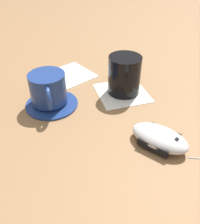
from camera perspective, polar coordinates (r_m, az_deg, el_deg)
ground_plane at (r=0.62m, az=0.26°, el=1.86°), size 3.00×3.00×0.00m
saucer at (r=0.63m, az=-10.95°, el=1.94°), size 0.13×0.13×0.01m
coffee_cup at (r=0.61m, az=-11.79°, el=5.28°), size 0.12×0.09×0.07m
computer_mouse at (r=0.52m, az=13.47°, el=-5.75°), size 0.12×0.14×0.04m
napkin_under_glass at (r=0.67m, az=5.09°, el=4.44°), size 0.17×0.17×0.00m
drinking_glass at (r=0.65m, az=5.57°, el=8.45°), size 0.08×0.08×0.10m
napkin_spare at (r=0.75m, az=-6.92°, el=8.44°), size 0.17×0.17×0.00m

